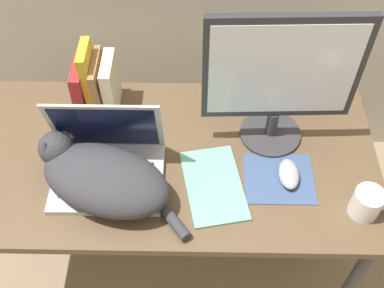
# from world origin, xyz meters

# --- Properties ---
(desk) EXTENTS (1.35, 0.64, 0.70)m
(desk) POSITION_xyz_m (0.00, 0.32, 0.63)
(desk) COLOR brown
(desk) RESTS_ON ground_plane
(laptop) EXTENTS (0.32, 0.25, 0.26)m
(laptop) POSITION_xyz_m (-0.14, 0.26, 0.75)
(laptop) COLOR #B7B7BC
(laptop) RESTS_ON desk
(cat) EXTENTS (0.45, 0.33, 0.15)m
(cat) POSITION_xyz_m (-0.15, 0.19, 0.78)
(cat) COLOR #333338
(cat) RESTS_ON desk
(external_monitor) EXTENTS (0.44, 0.19, 0.46)m
(external_monitor) POSITION_xyz_m (0.35, 0.41, 0.95)
(external_monitor) COLOR #333338
(external_monitor) RESTS_ON desk
(mousepad) EXTENTS (0.21, 0.18, 0.00)m
(mousepad) POSITION_xyz_m (0.36, 0.24, 0.70)
(mousepad) COLOR #384C75
(mousepad) RESTS_ON desk
(computer_mouse) EXTENTS (0.06, 0.11, 0.03)m
(computer_mouse) POSITION_xyz_m (0.39, 0.24, 0.72)
(computer_mouse) COLOR #99999E
(computer_mouse) RESTS_ON mousepad
(book_row) EXTENTS (0.13, 0.16, 0.25)m
(book_row) POSITION_xyz_m (-0.21, 0.53, 0.81)
(book_row) COLOR maroon
(book_row) RESTS_ON desk
(notepad) EXTENTS (0.21, 0.29, 0.01)m
(notepad) POSITION_xyz_m (0.17, 0.21, 0.71)
(notepad) COLOR #6BBC93
(notepad) RESTS_ON desk
(mug) EXTENTS (0.12, 0.08, 0.09)m
(mug) POSITION_xyz_m (0.59, 0.13, 0.75)
(mug) COLOR white
(mug) RESTS_ON desk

